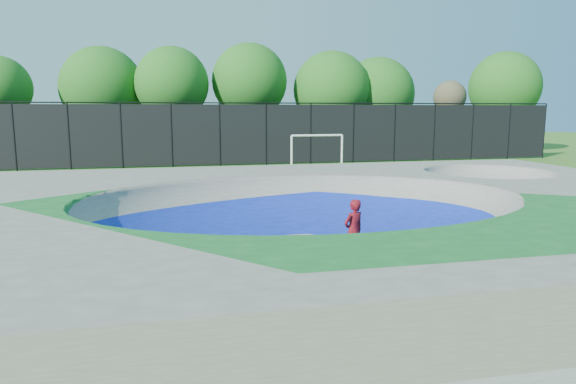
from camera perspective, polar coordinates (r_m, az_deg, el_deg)
name	(u,v)px	position (r m, az deg, el deg)	size (l,w,h in m)	color
ground	(304,254)	(12.88, 1.83, -6.95)	(120.00, 120.00, 0.00)	#36631B
skate_deck	(304,225)	(12.69, 1.84, -3.70)	(22.00, 14.00, 1.50)	gray
skater	(353,231)	(12.08, 7.29, -4.37)	(0.56, 0.36, 1.52)	red
skateboard	(353,262)	(12.27, 7.22, -7.72)	(0.78, 0.22, 0.05)	black
soccer_goal	(317,145)	(30.56, 3.25, 5.19)	(3.23, 0.12, 2.13)	white
fence	(220,133)	(33.15, -7.58, 6.50)	(48.09, 0.09, 4.04)	black
treeline	(237,88)	(38.12, -5.64, 11.42)	(53.41, 7.47, 8.38)	#4A3425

